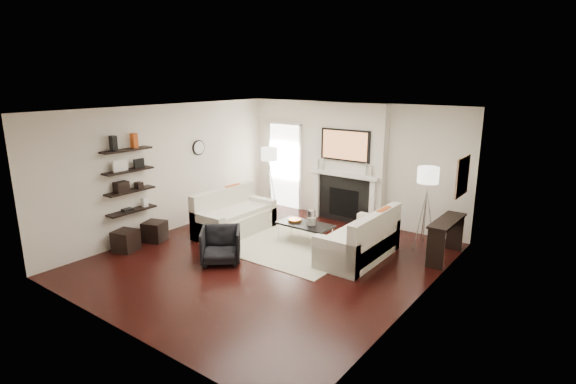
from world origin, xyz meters
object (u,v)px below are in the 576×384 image
Objects in this scene: armchair at (221,244)px; ottoman_near at (155,231)px; loveseat_left_base at (235,223)px; loveseat_right_base at (358,247)px; lamp_right_shade at (428,175)px; coffee_table at (305,225)px; lamp_left_shade at (269,154)px.

armchair reaches higher than ottoman_near.
loveseat_left_base is 2.58× the size of armchair.
loveseat_right_base is at bearing 23.63° from ottoman_near.
lamp_right_shade is (0.77, 1.24, 1.24)m from loveseat_right_base.
loveseat_left_base is 1.64× the size of coffee_table.
armchair is (0.88, -1.32, 0.14)m from loveseat_left_base.
loveseat_left_base is 4.50× the size of ottoman_near.
coffee_table is 2.75× the size of ottoman_near.
loveseat_right_base is at bearing -0.41° from armchair.
coffee_table is 2.54m from lamp_left_shade.
lamp_left_shade is 1.00× the size of ottoman_near.
lamp_left_shade is (-0.36, 1.62, 1.24)m from loveseat_left_base.
coffee_table is 2.54m from lamp_right_shade.
ottoman_near is at bearing -156.37° from loveseat_right_base.
coffee_table is at bearing -33.48° from lamp_left_shade.
coffee_table is (1.57, 0.34, 0.19)m from loveseat_left_base.
loveseat_left_base and loveseat_right_base have the same top height.
ottoman_near is at bearing 139.69° from armchair.
lamp_left_shade is (-3.13, 1.31, 1.24)m from loveseat_right_base.
lamp_left_shade reaches higher than loveseat_left_base.
loveseat_right_base is (2.78, 0.30, 0.00)m from loveseat_left_base.
coffee_table reaches higher than ottoman_near.
lamp_left_shade is 3.27m from ottoman_near.
loveseat_left_base and coffee_table have the same top height.
loveseat_left_base is 1.00× the size of loveseat_right_base.
coffee_table is at bearing 12.19° from loveseat_left_base.
coffee_table is at bearing -148.51° from lamp_right_shade.
coffee_table is at bearing 26.33° from armchair.
lamp_left_shade is at bearing 71.92° from armchair.
lamp_right_shade is (1.97, 1.21, 1.05)m from coffee_table.
lamp_right_shade is 1.00× the size of ottoman_near.
loveseat_right_base is 3.62m from lamp_left_shade.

